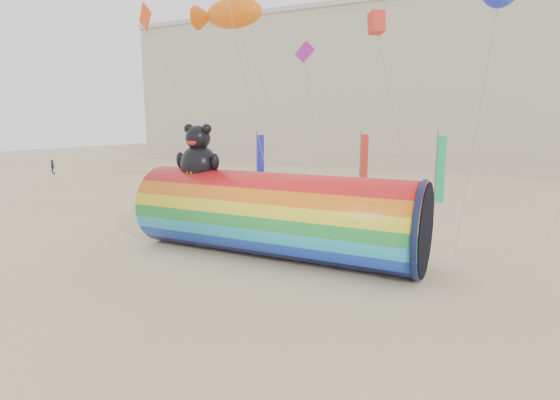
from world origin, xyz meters
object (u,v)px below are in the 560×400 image
at_px(hotel_building, 339,90).
at_px(fabric_bundle, 386,258).
at_px(windsock_assembly, 275,213).
at_px(kite_handler, 382,231).

height_order(hotel_building, fabric_bundle, hotel_building).
height_order(windsock_assembly, kite_handler, windsock_assembly).
distance_m(kite_handler, fabric_bundle, 1.84).
relative_size(windsock_assembly, kite_handler, 7.06).
bearing_deg(windsock_assembly, kite_handler, 35.56).
distance_m(windsock_assembly, kite_handler, 5.09).
bearing_deg(fabric_bundle, kite_handler, 109.32).
bearing_deg(fabric_bundle, windsock_assembly, -164.21).
xyz_separation_m(hotel_building, kite_handler, (16.58, -42.14, -9.41)).
bearing_deg(kite_handler, windsock_assembly, 2.64).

